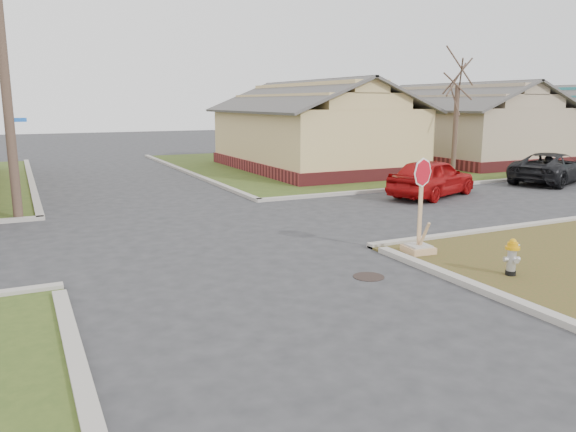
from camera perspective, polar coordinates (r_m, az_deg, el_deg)
name	(u,v)px	position (r m, az deg, el deg)	size (l,w,h in m)	color
ground	(260,285)	(11.10, -2.83, -7.00)	(120.00, 120.00, 0.00)	#2A2B2D
verge_far_right	(464,157)	(38.21, 17.48, 5.74)	(37.00, 19.00, 0.05)	#35491A
curbs	(189,232)	(15.65, -10.01, -1.66)	(80.00, 40.00, 0.12)	#A09A91
manhole	(369,277)	(11.68, 8.19, -6.12)	(0.64, 0.64, 0.01)	black
side_house_yellow	(312,128)	(29.77, 2.48, 8.94)	(7.60, 11.60, 4.70)	maroon
side_house_tan	(459,125)	(35.61, 16.98, 8.88)	(7.60, 11.60, 4.70)	maroon
side_house_teal	(573,122)	(43.01, 26.95, 8.51)	(7.60, 11.60, 4.70)	maroon
utility_pole	(3,61)	(18.63, -26.95, 13.82)	(1.80, 0.28, 9.00)	#3E2E24
tree_mid_right	(455,133)	(26.92, 16.60, 8.12)	(0.22, 0.22, 4.20)	#3E2E24
fire_hydrant	(512,255)	(12.28, 21.79, -3.71)	(0.29, 0.29, 0.77)	black
stop_sign	(419,233)	(13.44, 13.19, -1.65)	(0.63, 0.62, 2.23)	tan
red_sedan	(432,177)	(21.85, 14.42, 3.81)	(1.72, 4.28, 1.46)	#A00B0C
dark_pickup	(552,168)	(27.43, 25.22, 4.46)	(2.23, 4.83, 1.34)	black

